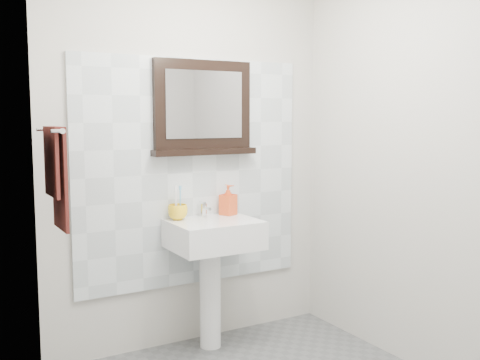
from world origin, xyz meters
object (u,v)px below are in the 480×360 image
at_px(toothbrush_cup, 178,212).
at_px(hand_towel, 56,170).
at_px(pedestal_sink, 213,248).
at_px(soap_dispenser, 228,200).
at_px(framed_mirror, 203,110).

xyz_separation_m(toothbrush_cup, hand_towel, (-0.80, -0.23, 0.33)).
distance_m(pedestal_sink, soap_dispenser, 0.36).
bearing_deg(hand_towel, toothbrush_cup, 16.35).
distance_m(soap_dispenser, hand_towel, 1.22).
distance_m(pedestal_sink, toothbrush_cup, 0.33).
height_order(pedestal_sink, toothbrush_cup, pedestal_sink).
relative_size(pedestal_sink, toothbrush_cup, 7.60).
xyz_separation_m(pedestal_sink, framed_mirror, (0.03, 0.19, 0.89)).
bearing_deg(framed_mirror, pedestal_sink, -97.98).
height_order(pedestal_sink, hand_towel, hand_towel).
bearing_deg(hand_towel, pedestal_sink, 6.33).
height_order(pedestal_sink, framed_mirror, framed_mirror).
distance_m(toothbrush_cup, soap_dispenser, 0.37).
bearing_deg(pedestal_sink, toothbrush_cup, 146.99).
xyz_separation_m(pedestal_sink, soap_dispenser, (0.18, 0.12, 0.29)).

